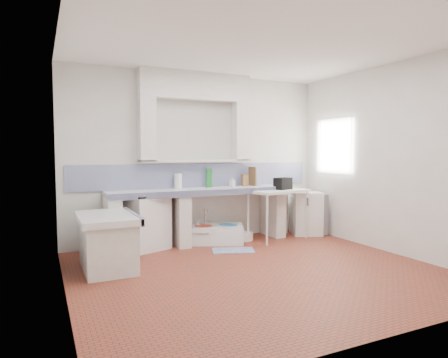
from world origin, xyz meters
name	(u,v)px	position (x,y,z in m)	size (l,w,h in m)	color
floor	(258,271)	(0.00, 0.00, 0.00)	(4.50, 4.50, 0.00)	brown
ceiling	(259,45)	(0.00, 0.00, 2.80)	(4.50, 4.50, 0.00)	white
wall_back	(199,158)	(0.00, 2.00, 1.40)	(4.50, 4.50, 0.00)	white
wall_front	(388,165)	(0.00, -2.00, 1.40)	(4.50, 4.50, 0.00)	white
wall_left	(63,162)	(-2.25, 0.00, 1.40)	(4.50, 4.50, 0.00)	white
wall_right	(390,159)	(2.25, 0.00, 1.40)	(4.50, 4.50, 0.00)	white
alcove_mass	(196,86)	(-0.10, 1.88, 2.58)	(1.90, 0.25, 0.45)	white
window_frame	(342,146)	(2.42, 1.20, 1.60)	(0.35, 0.86, 1.06)	#3A2512
lace_valance	(337,124)	(2.28, 1.20, 1.98)	(0.01, 0.84, 0.24)	white
counter_slab	(200,191)	(-0.10, 1.70, 0.86)	(3.00, 0.60, 0.08)	white
counter_lip	(207,193)	(-0.10, 1.42, 0.86)	(3.00, 0.04, 0.10)	navy
counter_pier_left	(113,225)	(-1.50, 1.70, 0.41)	(0.20, 0.55, 0.82)	white
counter_pier_mid	(180,220)	(-0.45, 1.70, 0.41)	(0.20, 0.55, 0.82)	white
counter_pier_right	(273,213)	(1.30, 1.70, 0.41)	(0.20, 0.55, 0.82)	white
peninsula_top	(107,218)	(-1.70, 0.90, 0.66)	(0.70, 1.10, 0.08)	white
peninsula_base	(108,245)	(-1.70, 0.90, 0.31)	(0.60, 1.00, 0.62)	white
peninsula_lip	(133,216)	(-1.37, 0.90, 0.66)	(0.04, 1.10, 0.10)	navy
backsplash	(199,175)	(0.00, 1.99, 1.10)	(4.27, 0.03, 0.40)	navy
stove	(146,223)	(-1.00, 1.71, 0.41)	(0.58, 0.56, 0.82)	white
sink	(210,235)	(0.07, 1.69, 0.13)	(1.07, 0.58, 0.26)	white
side_table	(278,214)	(1.23, 1.43, 0.43)	(1.02, 0.57, 0.05)	white
fridge	(306,213)	(1.91, 1.54, 0.39)	(0.50, 0.50, 0.77)	white
bucket_red	(203,234)	(-0.05, 1.69, 0.14)	(0.31, 0.31, 0.29)	#B6311C
bucket_orange	(216,237)	(0.11, 1.55, 0.11)	(0.25, 0.25, 0.23)	orange
bucket_blue	(229,233)	(0.36, 1.58, 0.15)	(0.31, 0.31, 0.29)	#2A75B9
basin_white	(243,236)	(0.65, 1.61, 0.06)	(0.33, 0.33, 0.13)	white
water_bottle_a	(197,231)	(-0.10, 1.85, 0.17)	(0.09, 0.09, 0.33)	silver
water_bottle_b	(214,231)	(0.20, 1.85, 0.14)	(0.07, 0.07, 0.28)	silver
black_bag	(283,184)	(1.32, 1.43, 0.95)	(0.32, 0.18, 0.20)	black
green_bottle_a	(208,178)	(0.10, 1.85, 1.06)	(0.07, 0.07, 0.32)	#1F6F2A
green_bottle_b	(210,178)	(0.14, 1.85, 1.06)	(0.07, 0.07, 0.32)	#1F6F2A
knife_block	(245,180)	(0.79, 1.82, 1.00)	(0.10, 0.08, 0.21)	brown
cutting_board	(252,176)	(0.96, 1.85, 1.07)	(0.02, 0.24, 0.33)	brown
paper_towel	(178,181)	(-0.43, 1.85, 1.02)	(0.12, 0.12, 0.24)	white
soap_bottle	(232,182)	(0.53, 1.79, 0.98)	(0.08, 0.08, 0.17)	white
rug	(233,250)	(0.16, 1.03, 0.01)	(0.63, 0.36, 0.01)	navy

